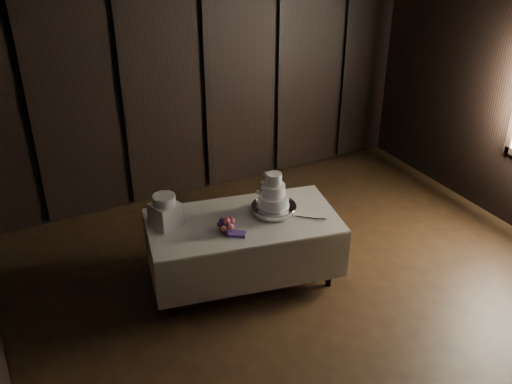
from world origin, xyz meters
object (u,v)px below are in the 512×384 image
object	(u,v)px
wedding_cake	(272,194)
small_cake	(164,200)
box_pedestal	(165,214)
cake_stand	(274,209)
display_table	(244,247)
bouquet	(227,226)

from	to	relation	value
wedding_cake	small_cake	distance (m)	1.12
wedding_cake	small_cake	world-z (taller)	wedding_cake
box_pedestal	cake_stand	bearing A→B (deg)	-14.76
display_table	bouquet	size ratio (longest dim) A/B	5.58
display_table	small_cake	world-z (taller)	small_cake
display_table	bouquet	world-z (taller)	bouquet
display_table	cake_stand	size ratio (longest dim) A/B	4.45
display_table	bouquet	bearing A→B (deg)	-141.60
wedding_cake	bouquet	size ratio (longest dim) A/B	0.98
wedding_cake	box_pedestal	size ratio (longest dim) A/B	1.45
box_pedestal	small_cake	distance (m)	0.17
display_table	wedding_cake	world-z (taller)	wedding_cake
display_table	cake_stand	bearing A→B (deg)	7.07
cake_stand	small_cake	xyz separation A→B (m)	(-1.10, 0.29, 0.25)
display_table	cake_stand	xyz separation A→B (m)	(0.35, -0.03, 0.39)
box_pedestal	bouquet	bearing A→B (deg)	-37.11
bouquet	small_cake	xyz separation A→B (m)	(-0.51, 0.39, 0.23)
bouquet	box_pedestal	size ratio (longest dim) A/B	1.48
display_table	bouquet	distance (m)	0.49
bouquet	small_cake	world-z (taller)	small_cake
display_table	cake_stand	world-z (taller)	cake_stand
display_table	wedding_cake	xyz separation A→B (m)	(0.32, -0.04, 0.58)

